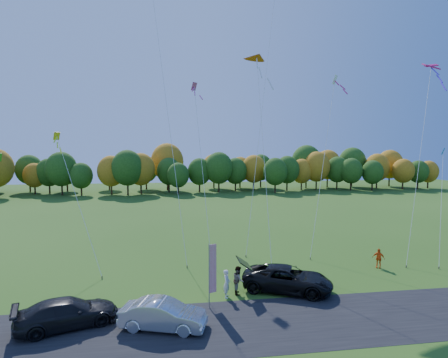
{
  "coord_description": "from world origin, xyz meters",
  "views": [
    {
      "loc": [
        -3.95,
        -21.6,
        9.3
      ],
      "look_at": [
        0.0,
        6.0,
        7.0
      ],
      "focal_mm": 28.0,
      "sensor_mm": 36.0,
      "label": 1
    }
  ],
  "objects": [
    {
      "name": "ground",
      "position": [
        0.0,
        0.0,
        0.0
      ],
      "size": [
        160.0,
        160.0,
        0.0
      ],
      "primitive_type": "plane",
      "color": "#274D14"
    },
    {
      "name": "asphalt_strip",
      "position": [
        0.0,
        -4.0,
        0.01
      ],
      "size": [
        90.0,
        6.0,
        0.01
      ],
      "primitive_type": "cube",
      "color": "black",
      "rests_on": "ground"
    },
    {
      "name": "tree_line",
      "position": [
        0.0,
        55.0,
        0.0
      ],
      "size": [
        116.0,
        12.0,
        10.0
      ],
      "primitive_type": null,
      "color": "#1E4711",
      "rests_on": "ground"
    },
    {
      "name": "black_suv",
      "position": [
        3.39,
        0.05,
        0.81
      ],
      "size": [
        6.44,
        4.88,
        1.63
      ],
      "primitive_type": "imported",
      "rotation": [
        0.0,
        0.0,
        1.14
      ],
      "color": "black",
      "rests_on": "ground"
    },
    {
      "name": "silver_sedan",
      "position": [
        -4.61,
        -3.77,
        0.74
      ],
      "size": [
        4.77,
        2.79,
        1.49
      ],
      "primitive_type": "imported",
      "rotation": [
        0.0,
        0.0,
        1.28
      ],
      "color": "silver",
      "rests_on": "ground"
    },
    {
      "name": "dark_truck_a",
      "position": [
        -9.62,
        -2.84,
        0.74
      ],
      "size": [
        5.52,
        3.63,
        1.49
      ],
      "primitive_type": "imported",
      "rotation": [
        0.0,
        0.0,
        1.9
      ],
      "color": "black",
      "rests_on": "ground"
    },
    {
      "name": "person_tailgate_a",
      "position": [
        -0.74,
        -0.38,
        0.89
      ],
      "size": [
        0.57,
        0.73,
        1.78
      ],
      "primitive_type": "imported",
      "rotation": [
        0.0,
        0.0,
        1.32
      ],
      "color": "silver",
      "rests_on": "ground"
    },
    {
      "name": "person_tailgate_b",
      "position": [
        0.1,
        0.09,
        0.9
      ],
      "size": [
        0.78,
        0.95,
        1.79
      ],
      "primitive_type": "imported",
      "rotation": [
        0.0,
        0.0,
        1.45
      ],
      "color": "gray",
      "rests_on": "ground"
    },
    {
      "name": "person_east",
      "position": [
        11.99,
        3.39,
        0.78
      ],
      "size": [
        0.94,
        0.88,
        1.56
      ],
      "primitive_type": "imported",
      "rotation": [
        0.0,
        0.0,
        -0.7
      ],
      "color": "orange",
      "rests_on": "ground"
    },
    {
      "name": "feather_flag",
      "position": [
        -1.81,
        -1.63,
        2.37
      ],
      "size": [
        0.49,
        0.25,
        3.88
      ],
      "color": "#999999",
      "rests_on": "ground"
    },
    {
      "name": "kite_delta_blue",
      "position": [
        -4.64,
        10.9,
        13.99
      ],
      "size": [
        4.79,
        11.76,
        28.79
      ],
      "color": "#4C3F33",
      "rests_on": "ground"
    },
    {
      "name": "kite_parafoil_orange",
      "position": [
        5.22,
        13.77,
        14.84
      ],
      "size": [
        8.02,
        13.05,
        30.11
      ],
      "color": "#4C3F33",
      "rests_on": "ground"
    },
    {
      "name": "kite_delta_red",
      "position": [
        3.71,
        8.05,
        10.46
      ],
      "size": [
        2.35,
        9.0,
        19.45
      ],
      "color": "#4C3F33",
      "rests_on": "ground"
    },
    {
      "name": "kite_parafoil_rainbow",
      "position": [
        17.51,
        6.4,
        8.83
      ],
      "size": [
        8.38,
        7.24,
        18.03
      ],
      "color": "#4C3F33",
      "rests_on": "ground"
    },
    {
      "name": "kite_diamond_yellow",
      "position": [
        -11.55,
        7.04,
        5.36
      ],
      "size": [
        5.22,
        6.61,
        11.18
      ],
      "color": "#4C3F33",
      "rests_on": "ground"
    },
    {
      "name": "kite_diamond_white",
      "position": [
        9.77,
        9.1,
        8.29
      ],
      "size": [
        5.38,
        6.66,
        17.22
      ],
      "color": "#4C3F33",
      "rests_on": "ground"
    },
    {
      "name": "kite_diamond_pink",
      "position": [
        -1.51,
        9.25,
        7.93
      ],
      "size": [
        1.58,
        7.9,
        16.22
      ],
      "color": "#4C3F33",
      "rests_on": "ground"
    },
    {
      "name": "kite_diamond_blue_low",
      "position": [
        18.45,
        4.8,
        4.68
      ],
      "size": [
        4.38,
        5.26,
        9.82
      ],
      "color": "#4C3F33",
      "rests_on": "ground"
    }
  ]
}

